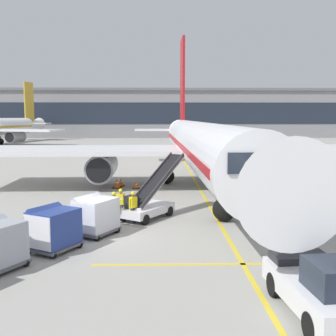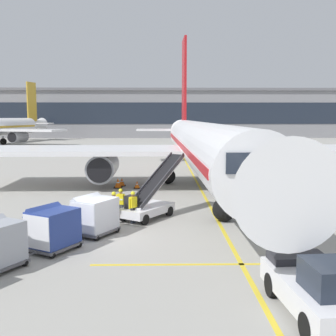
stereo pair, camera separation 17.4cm
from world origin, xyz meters
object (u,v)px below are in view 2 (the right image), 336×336
Objects in this scene: parked_airplane at (200,144)px; ground_crew_marshaller at (114,205)px; pushback_tug at (321,289)px; baggage_cart_lead at (94,214)px; belt_loader at (149,201)px; safety_cone_nose_mark at (122,182)px; baggage_cart_second at (52,228)px; ground_crew_by_loader at (133,205)px; safety_cone_engine_keepout at (137,185)px; ground_crew_by_carts at (121,202)px; safety_cone_wingtip at (118,183)px.

ground_crew_marshaller is at bearing -114.76° from parked_airplane.
baggage_cart_lead is at bearing 132.46° from pushback_tug.
safety_cone_nose_mark is at bearing 103.08° from belt_loader.
baggage_cart_second is 4.95m from ground_crew_marshaller.
baggage_cart_second is 1.58× the size of ground_crew_by_loader.
safety_cone_nose_mark is (-0.73, 12.31, -0.67)m from ground_crew_marshaller.
baggage_cart_lead and baggage_cart_second have the same top height.
ground_crew_by_loader is at bearing -87.85° from safety_cone_engine_keepout.
baggage_cart_lead is at bearing 59.55° from baggage_cart_second.
baggage_cart_second is at bearing 146.41° from pushback_tug.
safety_cone_nose_mark is (-7.82, 22.90, -0.50)m from pushback_tug.
ground_crew_by_carts is at bearing -84.95° from safety_cone_nose_mark.
ground_crew_by_loader reaches higher than safety_cone_engine_keepout.
safety_cone_engine_keepout is at bearing 84.31° from baggage_cart_lead.
pushback_tug is at bearing -69.88° from safety_cone_wingtip.
ground_crew_by_carts reaches higher than safety_cone_engine_keepout.
baggage_cart_lead is 13.20m from safety_cone_engine_keepout.
baggage_cart_lead is 4.09× the size of safety_cone_nose_mark.
baggage_cart_lead is (-6.46, -14.54, -2.43)m from parked_airplane.
safety_cone_wingtip is at bearing 85.79° from baggage_cart_second.
baggage_cart_second is at bearing -99.94° from safety_cone_engine_keepout.
safety_cone_engine_keepout is at bearing 97.18° from belt_loader.
pushback_tug is at bearing -56.19° from ground_crew_marshaller.
safety_cone_wingtip is 0.96m from safety_cone_nose_mark.
parked_airplane reaches higher than ground_crew_by_carts.
safety_cone_nose_mark is at bearing 108.86° from pushback_tug.
baggage_cart_lead is 3.57× the size of safety_cone_wingtip.
ground_crew_by_carts is (-1.55, -0.40, 0.07)m from belt_loader.
safety_cone_nose_mark is at bearing 76.12° from safety_cone_wingtip.
ground_crew_by_carts is at bearing 71.80° from baggage_cart_lead.
ground_crew_marshaller is 2.87× the size of safety_cone_engine_keepout.
belt_loader reaches higher than pushback_tug.
parked_airplane is at bearing 15.44° from safety_cone_engine_keepout.
ground_crew_by_carts is (-5.48, -11.54, -2.43)m from parked_airplane.
pushback_tug reaches higher than ground_crew_by_carts.
baggage_cart_lead is 13.46m from safety_cone_wingtip.
parked_airplane is 6.20m from safety_cone_engine_keepout.
baggage_cart_second reaches higher than safety_cone_nose_mark.
pushback_tug reaches higher than safety_cone_engine_keepout.
parked_airplane is at bearing 1.51° from safety_cone_nose_mark.
ground_crew_by_carts is at bearing -91.82° from safety_cone_engine_keepout.
baggage_cart_second is at bearing -120.45° from baggage_cart_lead.
ground_crew_by_carts reaches higher than safety_cone_nose_mark.
baggage_cart_second is (-7.88, -16.95, -2.43)m from parked_airplane.
baggage_cart_lead is 2.75m from ground_crew_by_loader.
ground_crew_by_loader is (-4.74, -12.40, -2.43)m from parked_airplane.
pushback_tug is at bearing -33.59° from baggage_cart_second.
baggage_cart_second reaches higher than safety_cone_engine_keepout.
ground_crew_marshaller reaches higher than safety_cone_wingtip.
ground_crew_by_loader is at bearing -110.93° from parked_airplane.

